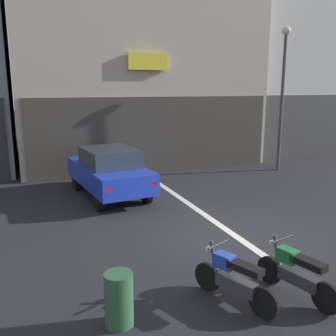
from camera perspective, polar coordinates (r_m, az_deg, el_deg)
The scene contains 8 objects.
ground_plane at distance 9.36m, azimuth 10.51°, elevation -10.36°, with size 120.00×120.00×0.00m, color #232328.
lane_centre_line at distance 14.53m, azimuth -1.99°, elevation -1.96°, with size 0.20×18.00×0.01m, color silver.
building_far_right at distance 25.39m, azimuth 18.72°, elevation 16.31°, with size 10.29×8.36×11.32m.
car_blue_crossing_near at distance 12.42m, azimuth -9.05°, elevation -0.38°, with size 2.21×4.27×1.64m.
street_lamp at distance 16.81m, azimuth 17.25°, elevation 12.27°, with size 0.36×0.36×6.04m.
motorcycle_blue_row_leftmost at distance 6.54m, azimuth 10.00°, elevation -16.30°, with size 0.75×1.57×0.98m.
motorcycle_green_row_left_mid at distance 6.98m, azimuth 19.06°, elevation -14.91°, with size 0.59×1.64×0.98m.
trash_bin at distance 6.01m, azimuth -7.55°, elevation -19.35°, with size 0.44×0.44×0.85m, color #2D5938.
Camera 1 is at (-4.65, -7.30, 3.56)m, focal length 39.67 mm.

